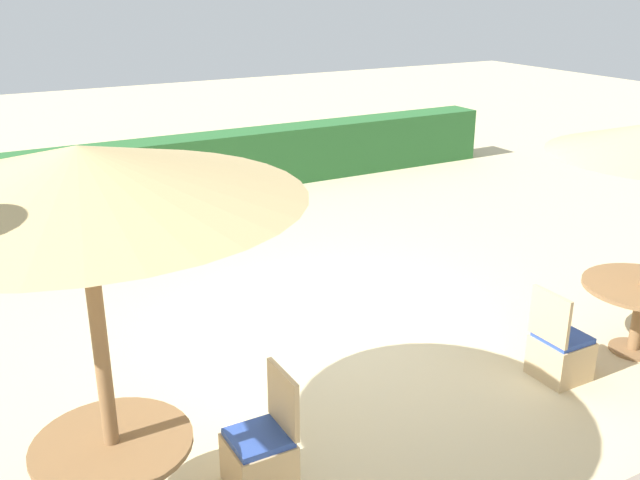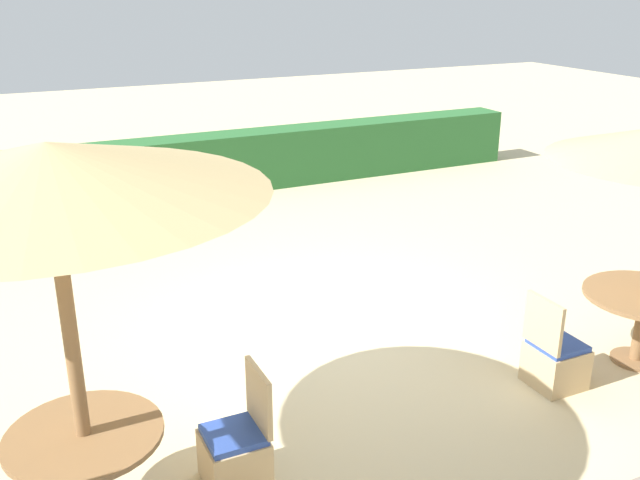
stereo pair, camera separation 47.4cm
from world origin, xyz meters
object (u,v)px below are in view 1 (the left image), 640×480
Objects in this scene: round_table_front_left at (114,461)px; patio_chair_front_right_west at (560,353)px; patio_chair_front_left_east at (261,455)px; parasol_front_left at (80,175)px.

patio_chair_front_right_west is at bearing 0.07° from round_table_front_left.
patio_chair_front_right_west is 3.15m from patio_chair_front_left_east.
patio_chair_front_left_east is (1.06, -0.03, -0.32)m from round_table_front_left.
parasol_front_left is 2.53m from patio_chair_front_left_east.
patio_chair_front_right_west is at bearing -89.41° from patio_chair_front_left_east.
round_table_front_left is 1.15× the size of patio_chair_front_left_east.
parasol_front_left reaches higher than patio_chair_front_right_west.
round_table_front_left is at bearing 88.53° from patio_chair_front_left_east.
parasol_front_left is at bearing -89.93° from patio_chair_front_right_west.
patio_chair_front_left_east is (-3.15, -0.03, 0.00)m from patio_chair_front_right_west.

